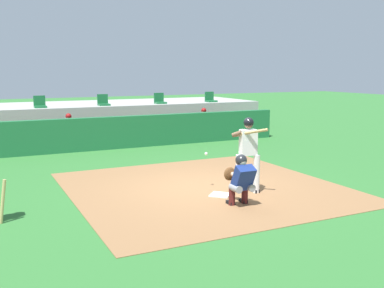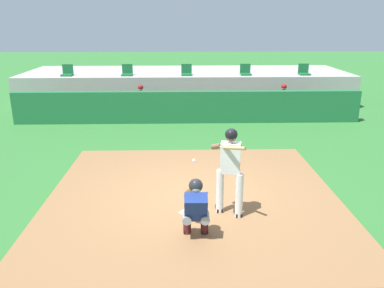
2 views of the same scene
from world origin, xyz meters
TOP-DOWN VIEW (x-y plane):
  - ground_plane at (0.00, 0.00)m, footprint 80.00×80.00m
  - dirt_infield at (0.00, 0.00)m, footprint 6.40×6.40m
  - home_plate at (0.00, -0.80)m, footprint 0.62×0.62m
  - batter_at_plate at (0.69, -0.87)m, footprint 0.64×0.81m
  - catcher_crouched at (-0.00, -1.67)m, footprint 0.49×1.98m
  - dugout_wall at (0.00, 6.50)m, footprint 13.00×0.30m
  - dugout_bench at (0.00, 7.50)m, footprint 11.80×0.44m
  - dugout_player_0 at (-1.85, 7.34)m, footprint 0.49×0.70m
  - dugout_player_1 at (3.85, 7.34)m, footprint 0.49×0.70m
  - stands_platform at (0.00, 10.90)m, footprint 15.00×4.40m
  - stadium_seat_0 at (-5.20, 9.38)m, footprint 0.46×0.46m
  - stadium_seat_1 at (-2.60, 9.38)m, footprint 0.46×0.46m
  - stadium_seat_2 at (0.00, 9.38)m, footprint 0.46×0.46m
  - stadium_seat_3 at (2.60, 9.38)m, footprint 0.46×0.46m
  - stadium_seat_4 at (5.20, 9.38)m, footprint 0.46×0.46m

SIDE VIEW (x-z plane):
  - ground_plane at x=0.00m, z-range 0.00..0.00m
  - dirt_infield at x=0.00m, z-range 0.00..0.01m
  - home_plate at x=0.00m, z-range 0.01..0.04m
  - dugout_bench at x=0.00m, z-range 0.00..0.45m
  - dugout_wall at x=0.00m, z-range 0.00..1.20m
  - catcher_crouched at x=0.00m, z-range 0.05..1.17m
  - dugout_player_0 at x=-1.85m, z-range 0.02..1.32m
  - dugout_player_1 at x=3.85m, z-range 0.02..1.32m
  - stands_platform at x=0.00m, z-range 0.00..1.40m
  - batter_at_plate at x=0.69m, z-range 0.13..1.94m
  - stadium_seat_0 at x=-5.20m, z-range 1.29..1.77m
  - stadium_seat_1 at x=-2.60m, z-range 1.29..1.77m
  - stadium_seat_2 at x=0.00m, z-range 1.29..1.77m
  - stadium_seat_3 at x=2.60m, z-range 1.29..1.77m
  - stadium_seat_4 at x=5.20m, z-range 1.29..1.77m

